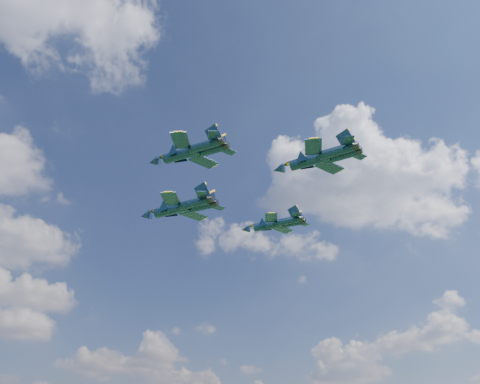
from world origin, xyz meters
name	(u,v)px	position (x,y,z in m)	size (l,w,h in m)	color
jet_lead	(170,210)	(-0.54, 18.30, 63.47)	(12.88, 17.34, 4.20)	black
jet_left	(180,154)	(-8.38, -0.02, 63.59)	(10.65, 14.33, 3.48)	black
jet_right	(266,225)	(18.61, 13.09, 63.12)	(10.55, 14.10, 3.44)	black
jet_slot	(307,161)	(11.11, -7.61, 65.40)	(11.63, 15.94, 3.81)	black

